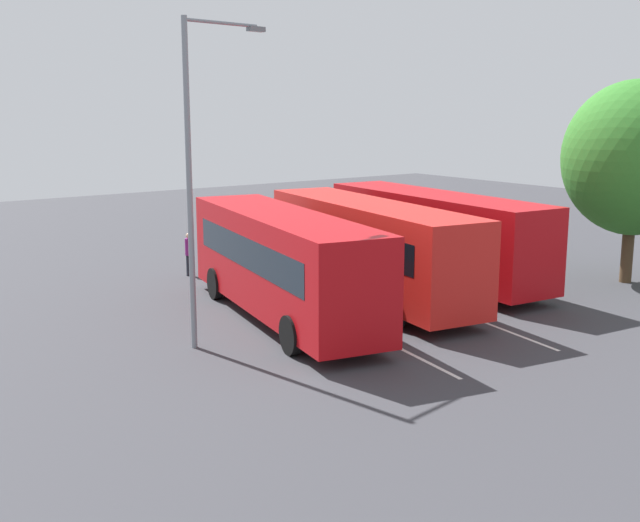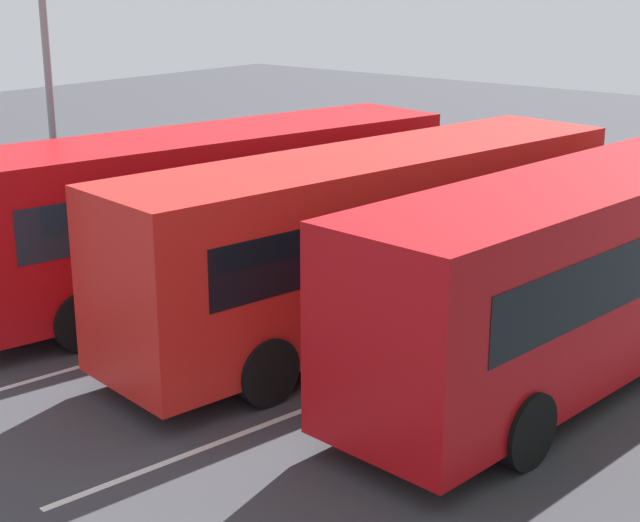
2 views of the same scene
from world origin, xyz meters
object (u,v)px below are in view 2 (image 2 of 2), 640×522
object	(u,v)px
bus_center_right	(210,206)
bus_center_left	(376,234)
bus_far_left	(590,265)
street_lamp	(55,37)
pedestrian	(433,188)

from	to	relation	value
bus_center_right	bus_center_left	bearing A→B (deg)	-72.78
bus_far_left	street_lamp	xyz separation A→B (m)	(-2.06, 10.96, 3.24)
bus_center_right	pedestrian	size ratio (longest dim) A/B	6.37
bus_center_left	street_lamp	bearing A→B (deg)	109.68
pedestrian	bus_center_right	bearing A→B (deg)	52.74
bus_center_left	pedestrian	size ratio (longest dim) A/B	6.36
street_lamp	bus_far_left	bearing A→B (deg)	0.01
bus_center_right	pedestrian	xyz separation A→B (m)	(7.42, -0.55, -0.84)
bus_far_left	pedestrian	xyz separation A→B (m)	(6.34, 7.06, -0.84)
bus_center_right	street_lamp	xyz separation A→B (m)	(-0.98, 3.35, 3.24)
bus_center_left	bus_center_right	distance (m)	3.86
bus_center_right	pedestrian	distance (m)	7.49
bus_center_right	pedestrian	bearing A→B (deg)	7.28
pedestrian	street_lamp	bearing A→B (deg)	32.08
bus_far_left	bus_center_right	world-z (taller)	same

